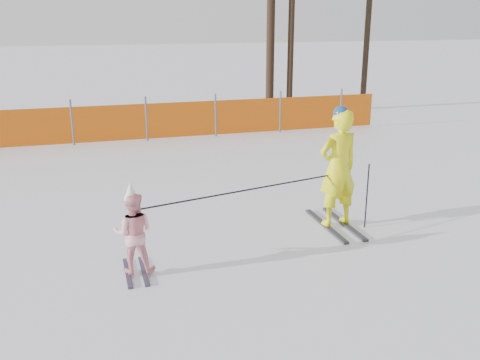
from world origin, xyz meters
name	(u,v)px	position (x,y,z in m)	size (l,w,h in m)	color
ground	(249,253)	(0.00, 0.00, 0.00)	(120.00, 120.00, 0.00)	white
adult	(338,168)	(1.71, 0.63, 1.02)	(0.78, 1.52, 2.04)	black
child	(133,232)	(-1.70, -0.17, 0.61)	(0.63, 0.89, 1.32)	black
ski_poles	(279,192)	(0.55, 0.28, 0.83)	(3.75, 0.77, 1.10)	black
safety_fence	(128,122)	(-1.07, 7.98, 0.56)	(15.09, 0.06, 1.25)	#595960
tree_trunks	(302,28)	(5.35, 11.06, 2.98)	(4.03, 0.35, 6.29)	black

